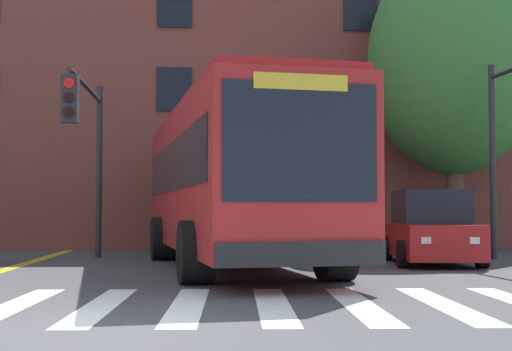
{
  "coord_description": "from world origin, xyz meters",
  "views": [
    {
      "loc": [
        1.35,
        -7.52,
        1.26
      ],
      "look_at": [
        2.41,
        7.21,
        1.97
      ],
      "focal_mm": 50.0,
      "sensor_mm": 36.0,
      "label": 1
    }
  ],
  "objects_px": {
    "city_bus": "(231,179)",
    "traffic_light_overhead": "(87,132)",
    "street_tree_curbside_large": "(453,63)",
    "car_tan_behind_bus": "(236,223)",
    "car_red_far_lane": "(430,230)"
  },
  "relations": [
    {
      "from": "city_bus",
      "to": "traffic_light_overhead",
      "type": "relative_size",
      "value": 2.51
    },
    {
      "from": "street_tree_curbside_large",
      "to": "car_tan_behind_bus",
      "type": "bearing_deg",
      "value": 149.1
    },
    {
      "from": "car_tan_behind_bus",
      "to": "traffic_light_overhead",
      "type": "bearing_deg",
      "value": -117.71
    },
    {
      "from": "car_tan_behind_bus",
      "to": "traffic_light_overhead",
      "type": "height_order",
      "value": "traffic_light_overhead"
    },
    {
      "from": "car_red_far_lane",
      "to": "city_bus",
      "type": "bearing_deg",
      "value": -172.72
    },
    {
      "from": "car_red_far_lane",
      "to": "street_tree_curbside_large",
      "type": "height_order",
      "value": "street_tree_curbside_large"
    },
    {
      "from": "car_tan_behind_bus",
      "to": "car_red_far_lane",
      "type": "bearing_deg",
      "value": -62.58
    },
    {
      "from": "city_bus",
      "to": "car_tan_behind_bus",
      "type": "xyz_separation_m",
      "value": [
        0.49,
        8.69,
        -1.11
      ]
    },
    {
      "from": "city_bus",
      "to": "traffic_light_overhead",
      "type": "height_order",
      "value": "traffic_light_overhead"
    },
    {
      "from": "traffic_light_overhead",
      "to": "city_bus",
      "type": "bearing_deg",
      "value": -22.06
    },
    {
      "from": "car_red_far_lane",
      "to": "street_tree_curbside_large",
      "type": "distance_m",
      "value": 6.83
    },
    {
      "from": "car_tan_behind_bus",
      "to": "street_tree_curbside_large",
      "type": "relative_size",
      "value": 0.42
    },
    {
      "from": "city_bus",
      "to": "car_tan_behind_bus",
      "type": "relative_size",
      "value": 2.98
    },
    {
      "from": "city_bus",
      "to": "street_tree_curbside_large",
      "type": "relative_size",
      "value": 1.26
    },
    {
      "from": "city_bus",
      "to": "car_tan_behind_bus",
      "type": "distance_m",
      "value": 8.77
    }
  ]
}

